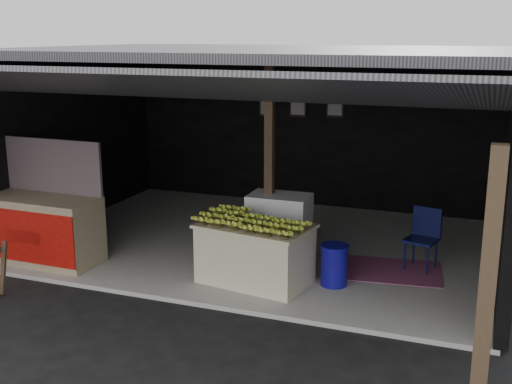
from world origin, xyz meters
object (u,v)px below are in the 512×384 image
at_px(white_crate, 279,227).
at_px(neighbor_stall, 42,226).
at_px(plastic_chair, 424,233).
at_px(banana_table, 255,253).
at_px(water_barrel, 334,266).

relative_size(white_crate, neighbor_stall, 0.55).
bearing_deg(plastic_chair, neighbor_stall, -147.73).
relative_size(banana_table, plastic_chair, 1.82).
height_order(white_crate, water_barrel, white_crate).
distance_m(banana_table, white_crate, 0.97).
xyz_separation_m(banana_table, water_barrel, (0.99, 0.27, -0.14)).
xyz_separation_m(neighbor_stall, water_barrel, (4.11, 0.56, -0.26)).
bearing_deg(neighbor_stall, banana_table, 6.35).
bearing_deg(water_barrel, neighbor_stall, -172.26).
xyz_separation_m(banana_table, plastic_chair, (1.98, 1.32, 0.11)).
relative_size(banana_table, water_barrel, 3.04).
distance_m(neighbor_stall, water_barrel, 4.16).
bearing_deg(banana_table, plastic_chair, 42.54).
bearing_deg(white_crate, neighbor_stall, -158.96).
relative_size(neighbor_stall, water_barrel, 3.37).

